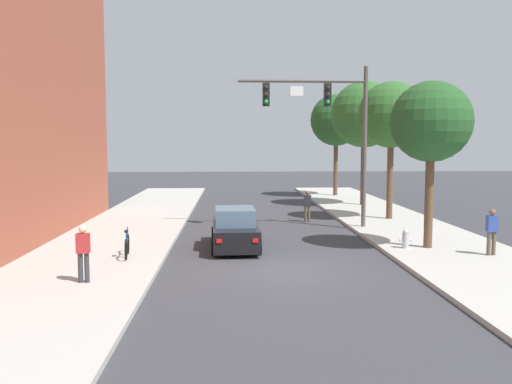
{
  "coord_description": "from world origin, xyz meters",
  "views": [
    {
      "loc": [
        -1.68,
        -16.9,
        4.09
      ],
      "look_at": [
        -0.6,
        5.84,
        2.0
      ],
      "focal_mm": 37.27,
      "sensor_mm": 36.0,
      "label": 1
    }
  ],
  "objects_px": {
    "bicycle_leaning": "(127,246)",
    "pedestrian_crossing_road": "(307,205)",
    "traffic_signal_mast": "(329,117)",
    "street_tree_second": "(391,115)",
    "pedestrian_sidewalk_right_walker": "(492,230)",
    "street_tree_nearest": "(431,123)",
    "fire_hydrant": "(406,239)",
    "street_tree_farthest": "(336,120)",
    "car_lead_black": "(235,230)",
    "street_tree_third": "(364,115)",
    "pedestrian_sidewalk_left_walker": "(83,251)"
  },
  "relations": [
    {
      "from": "car_lead_black",
      "to": "street_tree_second",
      "type": "height_order",
      "value": "street_tree_second"
    },
    {
      "from": "fire_hydrant",
      "to": "street_tree_farthest",
      "type": "bearing_deg",
      "value": 86.14
    },
    {
      "from": "car_lead_black",
      "to": "street_tree_second",
      "type": "xyz_separation_m",
      "value": [
        8.16,
        6.85,
        4.81
      ]
    },
    {
      "from": "traffic_signal_mast",
      "to": "street_tree_second",
      "type": "distance_m",
      "value": 4.53
    },
    {
      "from": "street_tree_second",
      "to": "street_tree_farthest",
      "type": "xyz_separation_m",
      "value": [
        -0.36,
        12.66,
        0.29
      ]
    },
    {
      "from": "pedestrian_crossing_road",
      "to": "street_tree_second",
      "type": "xyz_separation_m",
      "value": [
        4.34,
        0.0,
        4.62
      ]
    },
    {
      "from": "street_tree_nearest",
      "to": "pedestrian_sidewalk_right_walker",
      "type": "bearing_deg",
      "value": -41.03
    },
    {
      "from": "pedestrian_sidewalk_left_walker",
      "to": "street_tree_third",
      "type": "distance_m",
      "value": 23.12
    },
    {
      "from": "bicycle_leaning",
      "to": "pedestrian_sidewalk_left_walker",
      "type": "bearing_deg",
      "value": -99.3
    },
    {
      "from": "pedestrian_crossing_road",
      "to": "bicycle_leaning",
      "type": "distance_m",
      "value": 11.71
    },
    {
      "from": "street_tree_nearest",
      "to": "traffic_signal_mast",
      "type": "bearing_deg",
      "value": 118.98
    },
    {
      "from": "pedestrian_sidewalk_right_walker",
      "to": "street_tree_third",
      "type": "xyz_separation_m",
      "value": [
        -0.68,
        15.65,
        4.85
      ]
    },
    {
      "from": "bicycle_leaning",
      "to": "street_tree_third",
      "type": "xyz_separation_m",
      "value": [
        12.12,
        15.3,
        5.37
      ]
    },
    {
      "from": "street_tree_nearest",
      "to": "street_tree_second",
      "type": "height_order",
      "value": "street_tree_second"
    },
    {
      "from": "bicycle_leaning",
      "to": "street_tree_third",
      "type": "distance_m",
      "value": 20.25
    },
    {
      "from": "pedestrian_sidewalk_right_walker",
      "to": "street_tree_nearest",
      "type": "xyz_separation_m",
      "value": [
        -1.71,
        1.49,
        3.8
      ]
    },
    {
      "from": "pedestrian_crossing_road",
      "to": "fire_hydrant",
      "type": "xyz_separation_m",
      "value": [
        2.59,
        -7.87,
        -0.41
      ]
    },
    {
      "from": "street_tree_farthest",
      "to": "street_tree_third",
      "type": "bearing_deg",
      "value": -85.05
    },
    {
      "from": "pedestrian_crossing_road",
      "to": "street_tree_third",
      "type": "bearing_deg",
      "value": 54.77
    },
    {
      "from": "bicycle_leaning",
      "to": "street_tree_nearest",
      "type": "xyz_separation_m",
      "value": [
        11.09,
        1.14,
        4.32
      ]
    },
    {
      "from": "street_tree_nearest",
      "to": "street_tree_farthest",
      "type": "height_order",
      "value": "street_tree_farthest"
    },
    {
      "from": "bicycle_leaning",
      "to": "street_tree_nearest",
      "type": "bearing_deg",
      "value": 5.89
    },
    {
      "from": "traffic_signal_mast",
      "to": "street_tree_nearest",
      "type": "relative_size",
      "value": 1.2
    },
    {
      "from": "traffic_signal_mast",
      "to": "street_tree_third",
      "type": "distance_m",
      "value": 9.82
    },
    {
      "from": "pedestrian_sidewalk_right_walker",
      "to": "fire_hydrant",
      "type": "bearing_deg",
      "value": 152.16
    },
    {
      "from": "car_lead_black",
      "to": "street_tree_farthest",
      "type": "bearing_deg",
      "value": 68.2
    },
    {
      "from": "bicycle_leaning",
      "to": "street_tree_second",
      "type": "xyz_separation_m",
      "value": [
        11.93,
        8.91,
        4.99
      ]
    },
    {
      "from": "pedestrian_sidewalk_left_walker",
      "to": "pedestrian_crossing_road",
      "type": "bearing_deg",
      "value": 56.48
    },
    {
      "from": "pedestrian_sidewalk_right_walker",
      "to": "street_tree_second",
      "type": "distance_m",
      "value": 10.32
    },
    {
      "from": "fire_hydrant",
      "to": "street_tree_farthest",
      "type": "xyz_separation_m",
      "value": [
        1.39,
        20.54,
        5.32
      ]
    },
    {
      "from": "car_lead_black",
      "to": "bicycle_leaning",
      "type": "relative_size",
      "value": 2.43
    },
    {
      "from": "car_lead_black",
      "to": "pedestrian_sidewalk_right_walker",
      "type": "relative_size",
      "value": 2.62
    },
    {
      "from": "fire_hydrant",
      "to": "street_tree_third",
      "type": "bearing_deg",
      "value": 82.3
    },
    {
      "from": "street_tree_farthest",
      "to": "pedestrian_sidewalk_left_walker",
      "type": "bearing_deg",
      "value": -115.91
    },
    {
      "from": "car_lead_black",
      "to": "pedestrian_sidewalk_right_walker",
      "type": "height_order",
      "value": "pedestrian_sidewalk_right_walker"
    },
    {
      "from": "car_lead_black",
      "to": "fire_hydrant",
      "type": "distance_m",
      "value": 6.5
    },
    {
      "from": "bicycle_leaning",
      "to": "traffic_signal_mast",
      "type": "bearing_deg",
      "value": 37.51
    },
    {
      "from": "pedestrian_crossing_road",
      "to": "street_tree_third",
      "type": "distance_m",
      "value": 9.29
    },
    {
      "from": "pedestrian_sidewalk_right_walker",
      "to": "street_tree_nearest",
      "type": "height_order",
      "value": "street_tree_nearest"
    },
    {
      "from": "bicycle_leaning",
      "to": "pedestrian_crossing_road",
      "type": "bearing_deg",
      "value": 49.52
    },
    {
      "from": "street_tree_third",
      "to": "street_tree_nearest",
      "type": "bearing_deg",
      "value": -94.17
    },
    {
      "from": "traffic_signal_mast",
      "to": "street_tree_third",
      "type": "relative_size",
      "value": 0.95
    },
    {
      "from": "bicycle_leaning",
      "to": "pedestrian_sidewalk_right_walker",
      "type": "bearing_deg",
      "value": -1.56
    },
    {
      "from": "traffic_signal_mast",
      "to": "street_tree_nearest",
      "type": "xyz_separation_m",
      "value": [
        2.86,
        -5.17,
        -0.46
      ]
    },
    {
      "from": "bicycle_leaning",
      "to": "fire_hydrant",
      "type": "xyz_separation_m",
      "value": [
        10.19,
        1.03,
        -0.03
      ]
    },
    {
      "from": "street_tree_second",
      "to": "pedestrian_crossing_road",
      "type": "bearing_deg",
      "value": -179.95
    },
    {
      "from": "street_tree_third",
      "to": "street_tree_second",
      "type": "bearing_deg",
      "value": -91.64
    },
    {
      "from": "car_lead_black",
      "to": "bicycle_leaning",
      "type": "xyz_separation_m",
      "value": [
        -3.77,
        -2.06,
        -0.18
      ]
    },
    {
      "from": "pedestrian_crossing_road",
      "to": "pedestrian_sidewalk_right_walker",
      "type": "height_order",
      "value": "pedestrian_sidewalk_right_walker"
    },
    {
      "from": "pedestrian_sidewalk_left_walker",
      "to": "street_tree_nearest",
      "type": "bearing_deg",
      "value": 21.37
    }
  ]
}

